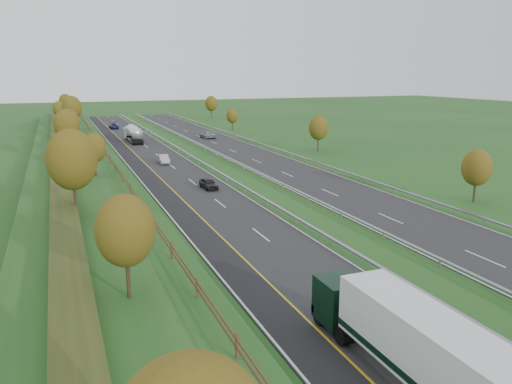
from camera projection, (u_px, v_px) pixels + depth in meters
ground at (222, 168)px, 76.08m from camera, size 400.00×400.00×0.00m
near_carriageway at (163, 166)px, 77.70m from camera, size 10.50×200.00×0.04m
far_carriageway at (261, 160)px, 83.66m from camera, size 10.50×200.00×0.04m
hard_shoulder at (139, 168)px, 76.35m from camera, size 3.00×200.00×0.04m
lane_markings at (203, 164)px, 79.90m from camera, size 26.75×200.00×0.01m
embankment_left at (75, 166)px, 72.79m from camera, size 12.00×200.00×2.00m
hedge_left at (59, 156)px, 71.71m from camera, size 2.20×180.00×1.10m
fence_left at (106, 153)px, 73.64m from camera, size 0.12×189.06×1.20m
median_barrier_near at (199, 160)px, 79.62m from camera, size 0.32×200.00×0.71m
median_barrier_far at (229, 158)px, 81.46m from camera, size 0.32×200.00×0.71m
outer_barrier_far at (292, 154)px, 85.61m from camera, size 0.32×200.00×0.71m
trees_left at (75, 131)px, 68.63m from camera, size 6.64×164.30×7.66m
trees_far at (266, 118)px, 113.86m from camera, size 8.45×118.60×7.12m
box_lorry at (430, 356)px, 21.38m from camera, size 2.58×16.28×4.06m
road_tanker at (133, 133)px, 105.03m from camera, size 2.40×11.22×3.46m
car_dark_near at (209, 183)px, 62.49m from camera, size 1.77×3.94×1.32m
car_silver_mid at (164, 159)px, 80.06m from camera, size 1.66×4.26×1.38m
car_small_far at (114, 126)px, 130.17m from camera, size 2.15×4.97×1.43m
car_oncoming at (207, 135)px, 111.53m from camera, size 2.67×5.41×1.48m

